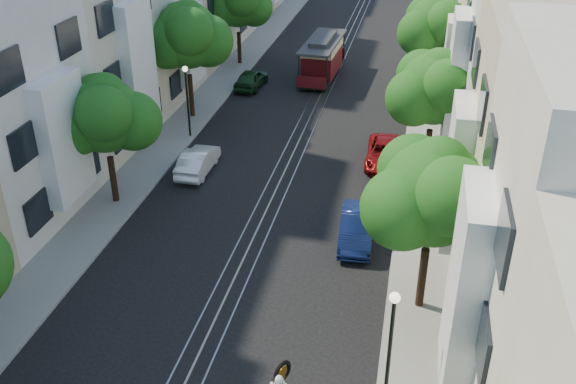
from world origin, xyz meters
The scene contains 22 objects.
ground centered at (0.00, 28.00, 0.00)m, with size 200.00×200.00×0.00m, color black.
sidewalk_east centered at (7.25, 28.00, 0.06)m, with size 2.50×80.00×0.12m, color gray.
sidewalk_west centered at (-7.25, 28.00, 0.06)m, with size 2.50×80.00×0.12m, color gray.
rail_left centered at (-0.55, 28.00, 0.01)m, with size 0.06×80.00×0.02m, color gray.
rail_slot centered at (0.00, 28.00, 0.01)m, with size 0.06×80.00×0.02m, color gray.
rail_right centered at (0.55, 28.00, 0.01)m, with size 0.06×80.00×0.02m, color gray.
lane_line centered at (0.00, 28.00, 0.00)m, with size 0.08×80.00×0.01m, color tan.
townhouses_east centered at (11.87, 27.91, 5.18)m, with size 7.75×72.00×12.00m.
townhouses_west centered at (-11.87, 27.91, 5.08)m, with size 7.75×72.00×11.76m.
tree_e_b centered at (7.26, 8.98, 4.73)m, with size 4.93×4.08×6.68m.
tree_e_c centered at (7.26, 19.98, 4.60)m, with size 4.84×3.99×6.52m.
tree_e_d centered at (7.26, 30.98, 4.87)m, with size 5.01×4.16×6.85m.
tree_w_b centered at (-7.14, 13.98, 4.40)m, with size 4.72×3.87×6.27m.
tree_w_c centered at (-7.14, 24.98, 5.07)m, with size 5.13×4.28×7.09m.
tree_w_d centered at (-7.14, 35.98, 4.60)m, with size 4.84×3.99×6.52m.
lamp_east centered at (6.30, 4.00, 2.85)m, with size 0.32×0.32×4.16m.
lamp_west centered at (-6.30, 22.00, 2.85)m, with size 0.32×0.32×4.16m.
cable_car centered at (-0.50, 34.24, 1.62)m, with size 2.59×7.22×2.73m.
parked_car_e_mid centered at (4.40, 13.02, 0.65)m, with size 1.38×3.95×1.30m, color #0E1946.
parked_car_e_far centered at (5.08, 20.83, 0.61)m, with size 2.03×4.41×1.23m, color maroon.
parked_car_w_mid centered at (-4.40, 17.90, 0.63)m, with size 1.33×3.81×1.25m, color white.
parked_car_w_far centered at (-4.97, 31.00, 0.66)m, with size 1.56×3.87×1.32m, color #16381C.
Camera 1 is at (6.28, -10.42, 15.23)m, focal length 40.00 mm.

